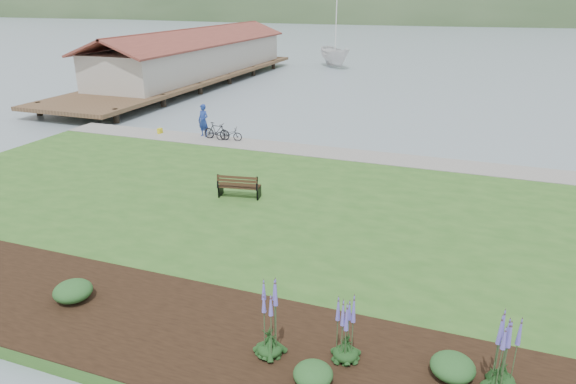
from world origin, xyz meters
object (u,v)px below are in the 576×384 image
object	(u,v)px
person	(203,118)
bicycle_a	(229,134)
park_bench	(239,186)
sailboat	(335,67)

from	to	relation	value
person	bicycle_a	xyz separation A→B (m)	(1.86, -0.30, -0.76)
park_bench	sailboat	xyz separation A→B (m)	(-8.14, 44.91, -0.94)
person	bicycle_a	world-z (taller)	person
bicycle_a	park_bench	bearing A→B (deg)	-161.52
park_bench	bicycle_a	size ratio (longest dim) A/B	1.18
person	bicycle_a	distance (m)	2.03
park_bench	bicycle_a	distance (m)	9.23
person	bicycle_a	size ratio (longest dim) A/B	1.49
park_bench	bicycle_a	bearing A→B (deg)	109.37
bicycle_a	sailboat	bearing A→B (deg)	-4.81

